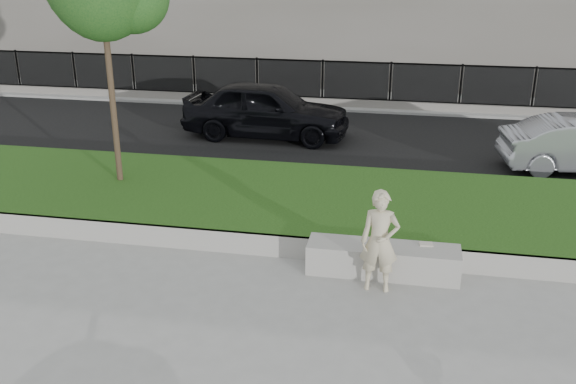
% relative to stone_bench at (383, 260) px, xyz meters
% --- Properties ---
extents(ground, '(90.00, 90.00, 0.00)m').
position_rel_stone_bench_xyz_m(ground, '(-1.99, -0.76, -0.25)').
color(ground, gray).
rests_on(ground, ground).
extents(grass_bank, '(34.00, 4.00, 0.40)m').
position_rel_stone_bench_xyz_m(grass_bank, '(-1.99, 2.24, -0.05)').
color(grass_bank, black).
rests_on(grass_bank, ground).
extents(grass_kerb, '(34.00, 0.08, 0.40)m').
position_rel_stone_bench_xyz_m(grass_kerb, '(-1.99, 0.28, -0.05)').
color(grass_kerb, gray).
rests_on(grass_kerb, ground).
extents(street, '(34.00, 7.00, 0.04)m').
position_rel_stone_bench_xyz_m(street, '(-1.99, 7.74, -0.23)').
color(street, black).
rests_on(street, ground).
extents(far_pavement, '(34.00, 3.00, 0.12)m').
position_rel_stone_bench_xyz_m(far_pavement, '(-1.99, 12.24, -0.19)').
color(far_pavement, gray).
rests_on(far_pavement, ground).
extents(iron_fence, '(32.00, 0.30, 1.50)m').
position_rel_stone_bench_xyz_m(iron_fence, '(-1.99, 11.24, 0.29)').
color(iron_fence, slate).
rests_on(iron_fence, far_pavement).
extents(stone_bench, '(2.46, 0.61, 0.50)m').
position_rel_stone_bench_xyz_m(stone_bench, '(0.00, 0.00, 0.00)').
color(stone_bench, gray).
rests_on(stone_bench, ground).
extents(man, '(0.59, 0.39, 1.63)m').
position_rel_stone_bench_xyz_m(man, '(-0.05, -0.51, 0.56)').
color(man, beige).
rests_on(man, ground).
extents(book, '(0.23, 0.18, 0.02)m').
position_rel_stone_bench_xyz_m(book, '(0.67, 0.17, 0.26)').
color(book, beige).
rests_on(book, stone_bench).
extents(car_dark, '(4.68, 2.08, 1.56)m').
position_rel_stone_bench_xyz_m(car_dark, '(-3.62, 7.43, 0.57)').
color(car_dark, black).
rests_on(car_dark, street).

